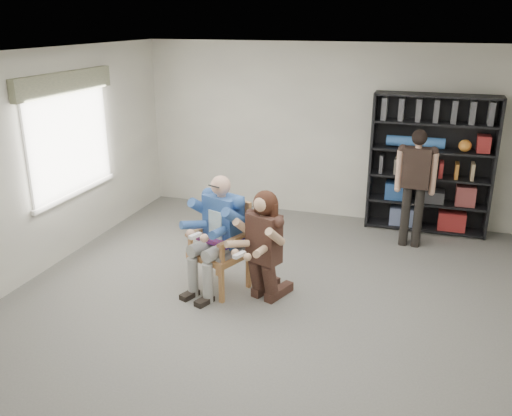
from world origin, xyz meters
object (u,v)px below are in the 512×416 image
(armchair, at_px, (219,247))
(bookshelf, at_px, (430,165))
(seated_man, at_px, (219,234))
(standing_man, at_px, (414,189))
(kneeling_woman, at_px, (262,249))

(armchair, xyz_separation_m, bookshelf, (2.32, 2.81, 0.50))
(seated_man, distance_m, standing_man, 2.99)
(armchair, relative_size, kneeling_woman, 0.84)
(armchair, height_order, standing_man, standing_man)
(armchair, distance_m, seated_man, 0.17)
(armchair, relative_size, bookshelf, 0.53)
(bookshelf, relative_size, standing_man, 1.23)
(bookshelf, bearing_deg, standing_man, -104.41)
(armchair, distance_m, kneeling_woman, 0.60)
(seated_man, xyz_separation_m, bookshelf, (2.32, 2.81, 0.33))
(armchair, bearing_deg, kneeling_woman, 9.46)
(seated_man, xyz_separation_m, standing_man, (2.14, 2.09, 0.13))
(seated_man, distance_m, kneeling_woman, 0.60)
(armchair, xyz_separation_m, seated_man, (0.00, 0.00, 0.17))
(seated_man, bearing_deg, bookshelf, 71.54)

